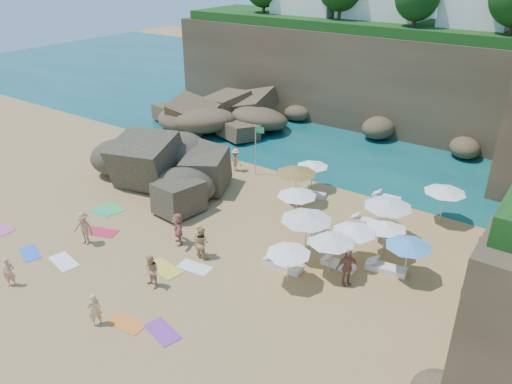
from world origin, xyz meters
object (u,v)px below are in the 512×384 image
Objects in this scene: flag_pole at (257,144)px; person_stand_6 at (95,309)px; person_stand_0 at (9,272)px; person_stand_4 at (482,251)px; parasol_2 at (386,225)px; person_stand_3 at (347,267)px; person_stand_5 at (211,175)px; rock_outcrop at (162,187)px; parasol_0 at (312,164)px; person_stand_1 at (202,243)px; parasol_1 at (297,193)px; lounger_0 at (312,194)px; person_stand_2 at (236,160)px.

flag_pole is 16.99m from person_stand_6.
person_stand_0 is 0.77× the size of person_stand_4.
person_stand_3 is at bearing -98.03° from parasol_2.
person_stand_3 is (12.79, 9.20, 0.21)m from person_stand_0.
flag_pole reaches higher than person_stand_5.
parasol_2 is 4.73m from person_stand_4.
rock_outcrop is 19.67m from person_stand_4.
person_stand_5 is (-12.51, 1.21, -0.92)m from parasol_2.
parasol_2 reaches higher than parasol_0.
person_stand_3 reaches higher than person_stand_6.
parasol_2 reaches higher than person_stand_1.
person_stand_6 is (-0.85, -16.75, -1.02)m from parasol_0.
rock_outcrop is at bearing 53.00° from person_stand_0.
parasol_0 is 0.92× the size of parasol_1.
person_stand_1 is 13.87m from person_stand_4.
person_stand_5 is at bearing -160.28° from lounger_0.
parasol_2 is at bearing 30.70° from person_stand_3.
parasol_0 is at bearing 2.40° from flag_pole.
person_stand_6 is at bearing -99.52° from lounger_0.
parasol_1 is 9.89m from person_stand_4.
parasol_1 is at bearing -36.65° from flag_pole.
lounger_0 is at bearing -167.97° from person_stand_2.
person_stand_2 is 17.06m from person_stand_6.
person_stand_3 is (12.39, -7.66, 0.11)m from person_stand_2.
parasol_1 is (9.76, 1.02, 1.96)m from rock_outcrop.
person_stand_0 is at bearing 52.03° from person_stand_1.
person_stand_2 is 17.38m from person_stand_4.
flag_pole is 10.88m from person_stand_1.
rock_outcrop is 5.20× the size of person_stand_5.
person_stand_6 is at bearing -97.39° from person_stand_5.
person_stand_3 is at bearing -10.47° from person_stand_0.
person_stand_3 is (10.75, -7.94, -1.39)m from flag_pole.
person_stand_5 reaches higher than person_stand_1.
lounger_0 is at bearing 78.00° from person_stand_3.
person_stand_2 is at bearing -60.09° from person_stand_1.
parasol_1 is at bearing 12.29° from person_stand_0.
person_stand_6 is at bearing -92.91° from parasol_0.
parasol_2 is 3.48m from person_stand_3.
person_stand_6 is at bearing -78.35° from flag_pole.
person_stand_2 is (-1.64, -0.28, -1.50)m from flag_pole.
person_stand_1 is at bearing -69.84° from flag_pole.
person_stand_3 is at bearing 163.57° from person_stand_2.
parasol_0 is 1.92m from lounger_0.
parasol_1 is 6.20m from person_stand_3.
person_stand_0 is 0.89× the size of person_stand_2.
rock_outcrop is 10.01m from parasol_1.
person_stand_1 is at bearing 145.92° from person_stand_3.
person_stand_0 is 22.64m from person_stand_4.
flag_pole is at bearing 92.27° from person_stand_3.
parasol_1 reaches higher than person_stand_1.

